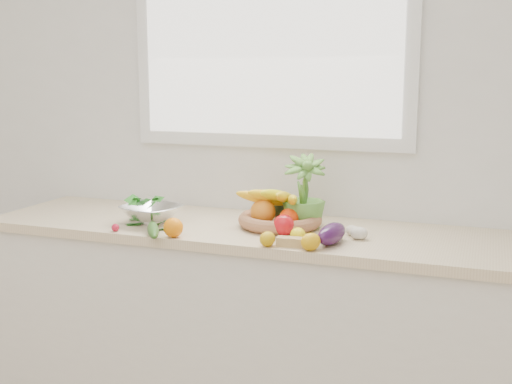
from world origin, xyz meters
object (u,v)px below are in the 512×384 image
(cucumber, at_px, (153,230))
(colander_with_spinach, at_px, (152,209))
(fruit_basket, at_px, (279,215))
(eggplant, at_px, (332,234))
(apple, at_px, (284,225))
(potted_herb, at_px, (304,193))

(cucumber, relative_size, colander_with_spinach, 0.81)
(colander_with_spinach, bearing_deg, fruit_basket, 13.69)
(eggplant, xyz_separation_m, fruit_basket, (-0.27, 0.20, 0.01))
(fruit_basket, bearing_deg, apple, -65.21)
(cucumber, height_order, colander_with_spinach, colander_with_spinach)
(cucumber, xyz_separation_m, colander_with_spinach, (-0.11, 0.18, 0.04))
(potted_herb, xyz_separation_m, colander_with_spinach, (-0.63, -0.15, -0.08))
(cucumber, relative_size, fruit_basket, 0.55)
(fruit_basket, bearing_deg, potted_herb, 12.63)
(eggplant, bearing_deg, colander_with_spinach, 175.13)
(apple, height_order, cucumber, apple)
(potted_herb, relative_size, fruit_basket, 0.72)
(eggplant, relative_size, cucumber, 0.82)
(potted_herb, bearing_deg, eggplant, -51.85)
(eggplant, relative_size, potted_herb, 0.63)
(fruit_basket, bearing_deg, colander_with_spinach, -166.31)
(eggplant, xyz_separation_m, cucumber, (-0.69, -0.11, -0.02))
(eggplant, relative_size, colander_with_spinach, 0.67)
(fruit_basket, bearing_deg, cucumber, -143.76)
(potted_herb, xyz_separation_m, fruit_basket, (-0.10, -0.02, -0.09))
(cucumber, xyz_separation_m, potted_herb, (0.52, 0.33, 0.12))
(eggplant, distance_m, cucumber, 0.70)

